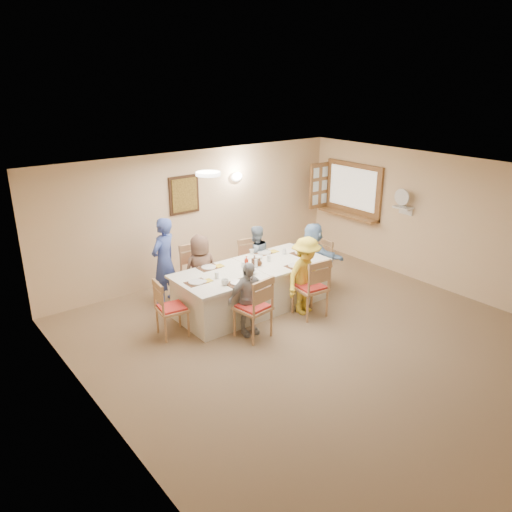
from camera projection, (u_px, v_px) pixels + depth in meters
ground at (323, 344)px, 7.52m from camera, size 7.00×7.00×0.00m
room_walls at (328, 249)px, 7.00m from camera, size 7.00×7.00×7.00m
wall_picture at (184, 195)px, 9.33m from camera, size 0.62×0.05×0.72m
wall_sconce at (237, 177)px, 9.94m from camera, size 0.26×0.09×0.18m
ceiling_light at (208, 174)px, 7.21m from camera, size 0.36×0.36×0.05m
serving_hatch at (353, 190)px, 10.63m from camera, size 0.06×1.50×1.15m
hatch_sill at (348, 215)px, 10.75m from camera, size 0.30×1.50×0.05m
shutter_door at (319, 186)px, 11.05m from camera, size 0.55×0.04×1.00m
fan_shelf at (403, 208)px, 9.62m from camera, size 0.22×0.36×0.03m
desk_fan at (403, 200)px, 9.55m from camera, size 0.30×0.30×0.28m
dining_table at (252, 288)px, 8.55m from camera, size 2.70×1.14×0.76m
chair_back_left at (197, 275)px, 8.75m from camera, size 0.53×0.53×1.03m
chair_back_right at (252, 263)px, 9.46m from camera, size 0.50×0.50×0.89m
chair_front_left at (253, 306)px, 7.56m from camera, size 0.55×0.55×1.02m
chair_front_right at (310, 286)px, 8.25m from camera, size 0.54×0.54×1.03m
chair_left_end at (172, 307)px, 7.62m from camera, size 0.50×0.50×0.93m
chair_right_end at (317, 264)px, 9.42m from camera, size 0.45×0.45×0.90m
diner_back_left at (201, 270)px, 8.62m from camera, size 0.71×0.54×1.27m
diner_back_right at (256, 257)px, 9.32m from camera, size 0.70×0.60×1.21m
diner_front_left at (248, 299)px, 7.63m from camera, size 0.74×0.41×1.18m
diner_front_right at (306, 276)px, 8.29m from camera, size 1.05×0.82×1.34m
diner_right_end at (313, 256)px, 9.28m from camera, size 1.30×0.73×1.28m
caregiver at (164, 261)px, 8.66m from camera, size 0.84×0.80×1.54m
placemat_fl at (238, 283)px, 7.76m from camera, size 0.38×0.28×0.01m
plate_fl at (238, 283)px, 7.76m from camera, size 0.24×0.24×0.01m
napkin_fl at (249, 281)px, 7.82m from camera, size 0.14×0.14×0.01m
placemat_fr at (295, 266)px, 8.45m from camera, size 0.33×0.24×0.01m
plate_fr at (295, 265)px, 8.45m from camera, size 0.24×0.24×0.02m
napkin_fr at (305, 264)px, 8.52m from camera, size 0.13×0.13×0.01m
placemat_bl at (209, 268)px, 8.38m from camera, size 0.36×0.26×0.01m
plate_bl at (209, 267)px, 8.38m from camera, size 0.24×0.24×0.02m
napkin_bl at (219, 266)px, 8.45m from camera, size 0.14×0.14×0.01m
placemat_br at (264, 253)px, 9.07m from camera, size 0.33×0.24×0.01m
plate_br at (264, 252)px, 9.07m from camera, size 0.25×0.25×0.02m
napkin_br at (274, 251)px, 9.14m from camera, size 0.15×0.15×0.01m
placemat_le at (196, 283)px, 7.78m from camera, size 0.33×0.25×0.01m
plate_le at (196, 282)px, 7.78m from camera, size 0.25×0.25×0.02m
napkin_le at (208, 280)px, 7.85m from camera, size 0.13×0.13×0.01m
placemat_re at (301, 253)px, 9.06m from camera, size 0.36×0.26×0.01m
plate_re at (301, 253)px, 9.06m from camera, size 0.23×0.23×0.01m
napkin_re at (310, 251)px, 9.13m from camera, size 0.14×0.14×0.01m
teacup_a at (225, 282)px, 7.69m from camera, size 0.18×0.18×0.09m
teacup_b at (252, 252)px, 9.02m from camera, size 0.15×0.15×0.09m
bowl_a at (250, 273)px, 8.11m from camera, size 0.38×0.38×0.05m
bowl_b at (258, 257)px, 8.79m from camera, size 0.20×0.20×0.05m
condiment_ketchup at (246, 262)px, 8.35m from camera, size 0.12×0.12×0.21m
condiment_brown at (255, 260)px, 8.46m from camera, size 0.10×0.10×0.18m
condiment_malt at (259, 262)px, 8.45m from camera, size 0.18×0.18×0.14m
drinking_glass at (243, 265)px, 8.35m from camera, size 0.06×0.06×0.10m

